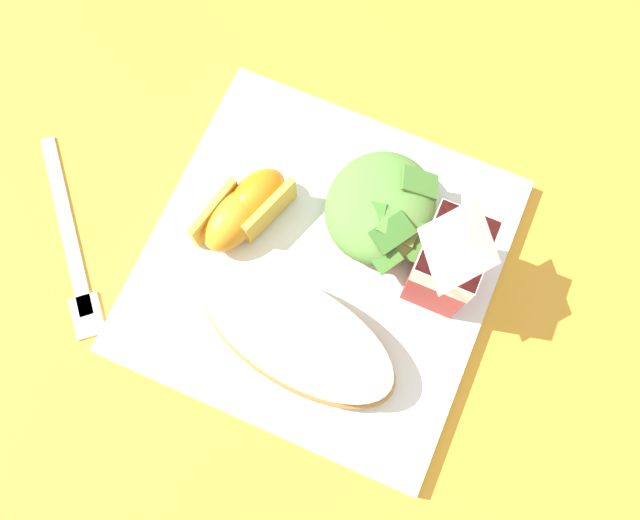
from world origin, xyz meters
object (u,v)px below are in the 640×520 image
white_plate (320,266)px  milk_carton (450,258)px  orange_wedge_front (257,200)px  green_salad_pile (381,208)px  metal_fork (72,250)px  cheesy_pizza_bread (298,336)px  orange_wedge_middle (228,223)px

white_plate → milk_carton: (-0.03, 0.09, 0.07)m
milk_carton → orange_wedge_front: 0.16m
green_salad_pile → metal_fork: (0.13, -0.23, -0.03)m
metal_fork → green_salad_pile: bearing=119.1°
green_salad_pile → white_plate: bearing=-26.9°
cheesy_pizza_bread → metal_fork: bearing=-88.6°
white_plate → orange_wedge_front: size_ratio=4.10×
cheesy_pizza_bread → green_salad_pile: size_ratio=1.71×
white_plate → green_salad_pile: (-0.06, 0.03, 0.03)m
cheesy_pizza_bread → milk_carton: milk_carton is taller
white_plate → orange_wedge_front: 0.08m
metal_fork → milk_carton: bearing=108.3°
orange_wedge_middle → metal_fork: 0.14m
green_salad_pile → milk_carton: (0.03, 0.06, 0.04)m
cheesy_pizza_bread → milk_carton: (-0.09, 0.08, 0.04)m
orange_wedge_front → metal_fork: size_ratio=0.45×
green_salad_pile → milk_carton: 0.08m
cheesy_pizza_bread → green_salad_pile: green_salad_pile is taller
cheesy_pizza_bread → green_salad_pile: (-0.12, 0.02, 0.00)m
green_salad_pile → orange_wedge_front: (0.03, -0.10, -0.00)m
white_plate → metal_fork: white_plate is taller
orange_wedge_front → metal_fork: orange_wedge_front is taller
white_plate → metal_fork: (0.07, -0.20, -0.01)m
green_salad_pile → milk_carton: bearing=64.2°
cheesy_pizza_bread → metal_fork: (0.01, -0.21, -0.03)m
cheesy_pizza_bread → orange_wedge_middle: bearing=-124.7°
metal_fork → orange_wedge_front: bearing=125.1°
white_plate → metal_fork: size_ratio=1.82×
cheesy_pizza_bread → orange_wedge_middle: orange_wedge_middle is taller
white_plate → milk_carton: bearing=106.2°
white_plate → metal_fork: bearing=-70.7°
orange_wedge_middle → metal_fork: orange_wedge_middle is taller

